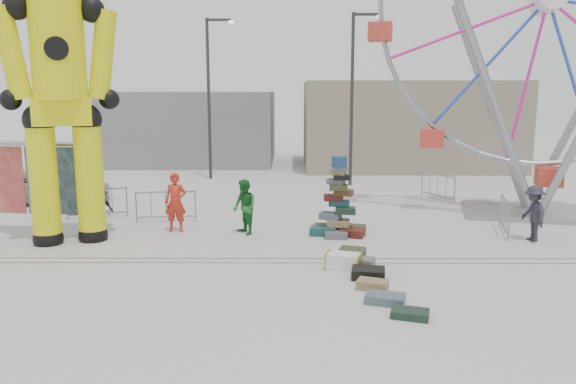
{
  "coord_description": "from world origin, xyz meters",
  "views": [
    {
      "loc": [
        0.16,
        -13.63,
        4.5
      ],
      "look_at": [
        0.07,
        2.73,
        1.52
      ],
      "focal_mm": 35.0,
      "sensor_mm": 36.0,
      "label": 1
    }
  ],
  "objects_px": {
    "barricade_dummy_b": "(98,203)",
    "parked_suv": "(48,186)",
    "lamp_post_left": "(210,90)",
    "pedestrian_green": "(245,207)",
    "suitcase_tower": "(338,213)",
    "crash_test_dummy": "(61,91)",
    "barricade_wheel_back": "(438,187)",
    "pedestrian_red": "(176,202)",
    "steamer_trunk": "(344,261)",
    "lamp_post_right": "(354,90)",
    "barricade_dummy_a": "(80,202)",
    "barricade_wheel_front": "(505,216)",
    "pedestrian_black": "(99,210)",
    "barricade_dummy_c": "(166,206)",
    "banner_scaffold": "(24,166)",
    "ferris_wheel": "(546,28)",
    "pedestrian_grey": "(533,213)"
  },
  "relations": [
    {
      "from": "lamp_post_left",
      "to": "lamp_post_right",
      "type": "bearing_deg",
      "value": -15.95
    },
    {
      "from": "lamp_post_left",
      "to": "crash_test_dummy",
      "type": "distance_m",
      "value": 12.61
    },
    {
      "from": "suitcase_tower",
      "to": "parked_suv",
      "type": "xyz_separation_m",
      "value": [
        -11.4,
        5.19,
        -0.03
      ]
    },
    {
      "from": "barricade_wheel_front",
      "to": "steamer_trunk",
      "type": "bearing_deg",
      "value": 137.71
    },
    {
      "from": "lamp_post_right",
      "to": "barricade_wheel_front",
      "type": "xyz_separation_m",
      "value": [
        3.86,
        -9.21,
        -3.93
      ]
    },
    {
      "from": "pedestrian_green",
      "to": "pedestrian_black",
      "type": "relative_size",
      "value": 1.11
    },
    {
      "from": "lamp_post_right",
      "to": "barricade_wheel_back",
      "type": "height_order",
      "value": "lamp_post_right"
    },
    {
      "from": "pedestrian_black",
      "to": "barricade_dummy_a",
      "type": "bearing_deg",
      "value": -45.91
    },
    {
      "from": "pedestrian_red",
      "to": "steamer_trunk",
      "type": "bearing_deg",
      "value": -34.16
    },
    {
      "from": "lamp_post_left",
      "to": "barricade_dummy_c",
      "type": "relative_size",
      "value": 4.0
    },
    {
      "from": "pedestrian_black",
      "to": "ferris_wheel",
      "type": "bearing_deg",
      "value": -157.06
    },
    {
      "from": "barricade_dummy_b",
      "to": "parked_suv",
      "type": "xyz_separation_m",
      "value": [
        -3.05,
        3.03,
        0.11
      ]
    },
    {
      "from": "lamp_post_right",
      "to": "barricade_wheel_back",
      "type": "relative_size",
      "value": 4.0
    },
    {
      "from": "suitcase_tower",
      "to": "ferris_wheel",
      "type": "relative_size",
      "value": 0.19
    },
    {
      "from": "barricade_wheel_back",
      "to": "barricade_wheel_front",
      "type": "bearing_deg",
      "value": -19.33
    },
    {
      "from": "parked_suv",
      "to": "pedestrian_red",
      "type": "bearing_deg",
      "value": -144.74
    },
    {
      "from": "steamer_trunk",
      "to": "pedestrian_black",
      "type": "height_order",
      "value": "pedestrian_black"
    },
    {
      "from": "pedestrian_grey",
      "to": "banner_scaffold",
      "type": "bearing_deg",
      "value": -98.95
    },
    {
      "from": "banner_scaffold",
      "to": "parked_suv",
      "type": "xyz_separation_m",
      "value": [
        -1.63,
        5.26,
        -1.53
      ]
    },
    {
      "from": "lamp_post_right",
      "to": "ferris_wheel",
      "type": "height_order",
      "value": "ferris_wheel"
    },
    {
      "from": "lamp_post_right",
      "to": "ferris_wheel",
      "type": "distance_m",
      "value": 9.05
    },
    {
      "from": "ferris_wheel",
      "to": "pedestrian_green",
      "type": "height_order",
      "value": "ferris_wheel"
    },
    {
      "from": "ferris_wheel",
      "to": "banner_scaffold",
      "type": "relative_size",
      "value": 3.28
    },
    {
      "from": "ferris_wheel",
      "to": "pedestrian_grey",
      "type": "relative_size",
      "value": 7.9
    },
    {
      "from": "barricade_wheel_front",
      "to": "barricade_dummy_b",
      "type": "bearing_deg",
      "value": 95.23
    },
    {
      "from": "suitcase_tower",
      "to": "barricade_wheel_back",
      "type": "distance_m",
      "value": 7.35
    },
    {
      "from": "steamer_trunk",
      "to": "barricade_wheel_front",
      "type": "distance_m",
      "value": 6.6
    },
    {
      "from": "suitcase_tower",
      "to": "barricade_dummy_b",
      "type": "bearing_deg",
      "value": 177.57
    },
    {
      "from": "ferris_wheel",
      "to": "steamer_trunk",
      "type": "bearing_deg",
      "value": -126.65
    },
    {
      "from": "barricade_dummy_b",
      "to": "lamp_post_left",
      "type": "bearing_deg",
      "value": 56.53
    },
    {
      "from": "lamp_post_right",
      "to": "barricade_dummy_a",
      "type": "height_order",
      "value": "lamp_post_right"
    },
    {
      "from": "ferris_wheel",
      "to": "barricade_dummy_b",
      "type": "distance_m",
      "value": 16.78
    },
    {
      "from": "lamp_post_left",
      "to": "parked_suv",
      "type": "bearing_deg",
      "value": -133.41
    },
    {
      "from": "barricade_dummy_c",
      "to": "pedestrian_grey",
      "type": "relative_size",
      "value": 1.18
    },
    {
      "from": "steamer_trunk",
      "to": "barricade_dummy_c",
      "type": "distance_m",
      "value": 7.68
    },
    {
      "from": "banner_scaffold",
      "to": "barricade_dummy_a",
      "type": "height_order",
      "value": "banner_scaffold"
    },
    {
      "from": "pedestrian_red",
      "to": "crash_test_dummy",
      "type": "bearing_deg",
      "value": -152.25
    },
    {
      "from": "steamer_trunk",
      "to": "barricade_dummy_a",
      "type": "bearing_deg",
      "value": 163.13
    },
    {
      "from": "barricade_wheel_back",
      "to": "pedestrian_black",
      "type": "xyz_separation_m",
      "value": [
        -12.11,
        -5.83,
        0.24
      ]
    },
    {
      "from": "barricade_dummy_c",
      "to": "barricade_wheel_front",
      "type": "bearing_deg",
      "value": -14.49
    },
    {
      "from": "barricade_dummy_a",
      "to": "banner_scaffold",
      "type": "bearing_deg",
      "value": -123.6
    },
    {
      "from": "crash_test_dummy",
      "to": "pedestrian_green",
      "type": "relative_size",
      "value": 4.86
    },
    {
      "from": "barricade_wheel_back",
      "to": "pedestrian_black",
      "type": "bearing_deg",
      "value": -90.79
    },
    {
      "from": "pedestrian_grey",
      "to": "ferris_wheel",
      "type": "bearing_deg",
      "value": 150.85
    },
    {
      "from": "suitcase_tower",
      "to": "crash_test_dummy",
      "type": "relative_size",
      "value": 0.29
    },
    {
      "from": "suitcase_tower",
      "to": "barricade_dummy_a",
      "type": "bearing_deg",
      "value": 177.66
    },
    {
      "from": "banner_scaffold",
      "to": "barricade_dummy_a",
      "type": "bearing_deg",
      "value": 80.01
    },
    {
      "from": "lamp_post_left",
      "to": "barricade_dummy_c",
      "type": "height_order",
      "value": "lamp_post_left"
    },
    {
      "from": "lamp_post_left",
      "to": "pedestrian_green",
      "type": "distance_m",
      "value": 12.21
    },
    {
      "from": "pedestrian_grey",
      "to": "parked_suv",
      "type": "xyz_separation_m",
      "value": [
        -17.2,
        5.96,
        -0.18
      ]
    }
  ]
}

